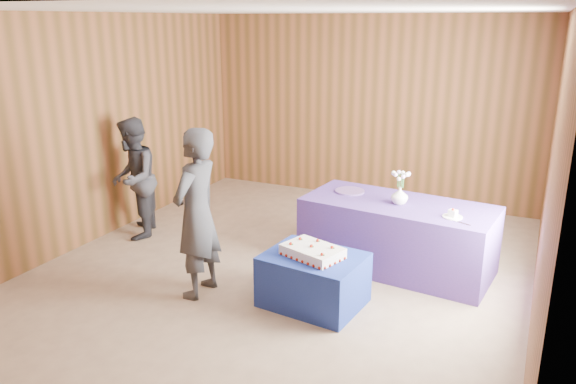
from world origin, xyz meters
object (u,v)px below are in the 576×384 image
Objects in this scene: cake_table at (313,280)px; guest_right at (133,179)px; sheet_cake at (312,251)px; serving_table at (397,236)px; guest_left at (197,214)px; vase at (400,196)px.

cake_table is 2.82m from guest_right.
sheet_cake is 2.79m from guest_right.
serving_table is (0.51, 1.14, 0.12)m from cake_table.
sheet_cake is at bearing 45.90° from guest_right.
serving_table is 1.34× the size of guest_right.
sheet_cake is at bearing 102.47° from guest_left.
serving_table is at bearing 72.55° from cake_table.
vase is 3.23m from guest_right.
cake_table is at bearing 94.73° from sheet_cake.
vase is 2.13m from guest_left.
guest_left is at bearing 29.39° from guest_right.
serving_table is at bearing 130.91° from guest_left.
cake_table is 0.54× the size of guest_left.
guest_left reaches higher than vase.
guest_left is at bearing -132.67° from serving_table.
vase is at bearing 129.97° from guest_left.
vase reaches higher than sheet_cake.
guest_right is (-3.21, -0.40, -0.09)m from vase.
cake_table is at bearing 103.43° from guest_left.
guest_left reaches higher than serving_table.
vase reaches higher than cake_table.
vase is 0.12× the size of guest_right.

